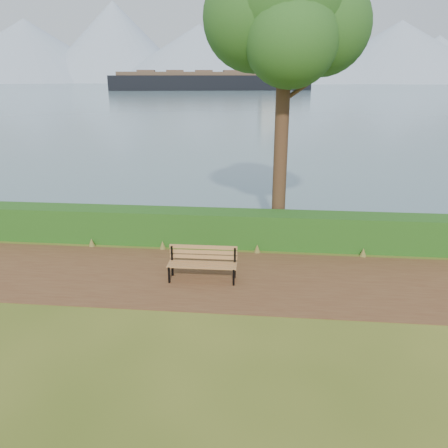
# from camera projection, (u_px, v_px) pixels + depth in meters

# --- Properties ---
(ground) EXTENTS (140.00, 140.00, 0.00)m
(ground) POSITION_uv_depth(u_px,v_px,m) (188.00, 282.00, 10.47)
(ground) COLOR #3D5117
(ground) RESTS_ON ground
(path) EXTENTS (40.00, 3.40, 0.01)m
(path) POSITION_uv_depth(u_px,v_px,m) (190.00, 277.00, 10.75)
(path) COLOR #54301C
(path) RESTS_ON ground
(hedge) EXTENTS (32.00, 0.85, 1.00)m
(hedge) POSITION_uv_depth(u_px,v_px,m) (203.00, 227.00, 12.76)
(hedge) COLOR #1C4E16
(hedge) RESTS_ON ground
(water) EXTENTS (700.00, 510.00, 0.00)m
(water) POSITION_uv_depth(u_px,v_px,m) (266.00, 86.00, 255.67)
(water) COLOR #476472
(water) RESTS_ON ground
(mountains) EXTENTS (585.00, 190.00, 70.00)m
(mountains) POSITION_uv_depth(u_px,v_px,m) (258.00, 50.00, 385.44)
(mountains) COLOR #8598B2
(mountains) RESTS_ON ground
(bench) EXTENTS (1.66, 0.51, 0.83)m
(bench) POSITION_uv_depth(u_px,v_px,m) (203.00, 261.00, 10.49)
(bench) COLOR black
(bench) RESTS_ON ground
(tree) EXTENTS (4.43, 3.69, 8.52)m
(tree) POSITION_uv_depth(u_px,v_px,m) (286.00, 10.00, 11.34)
(tree) COLOR #351E15
(tree) RESTS_ON ground
(cargo_ship) EXTENTS (75.74, 25.56, 22.72)m
(cargo_ship) POSITION_uv_depth(u_px,v_px,m) (218.00, 81.00, 165.20)
(cargo_ship) COLOR black
(cargo_ship) RESTS_ON ground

